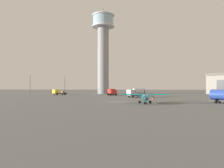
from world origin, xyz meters
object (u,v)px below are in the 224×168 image
truck_flatbed_yellow (58,92)px  light_post_east (30,82)px  airplane_teal (145,97)px  traffic_cone_near_left (212,100)px  truck_box_red (112,92)px  control_tower (103,45)px  truck_fuel_tanker_silver (137,92)px  traffic_cone_near_right (152,99)px  light_post_west (65,83)px

truck_flatbed_yellow → light_post_east: bearing=-72.7°
airplane_teal → traffic_cone_near_left: 18.97m
truck_flatbed_yellow → traffic_cone_near_left: truck_flatbed_yellow is taller
airplane_teal → truck_flatbed_yellow: bearing=-139.6°
truck_box_red → traffic_cone_near_left: size_ratio=8.77×
airplane_teal → control_tower: bearing=-162.6°
truck_box_red → light_post_east: 40.05m
control_tower → traffic_cone_near_left: size_ratio=61.60×
control_tower → light_post_east: control_tower is taller
light_post_east → truck_box_red: bearing=-11.2°
truck_fuel_tanker_silver → truck_box_red: (-9.69, 14.64, -0.15)m
control_tower → truck_flatbed_yellow: size_ratio=6.86×
light_post_east → traffic_cone_near_left: (66.76, -40.45, -5.40)m
airplane_teal → traffic_cone_near_left: size_ratio=14.18×
traffic_cone_near_right → truck_box_red: bearing=115.2°
truck_fuel_tanker_silver → traffic_cone_near_right: size_ratio=9.64×
airplane_teal → light_post_east: bearing=-132.6°
control_tower → light_post_east: 39.60m
control_tower → traffic_cone_near_left: (33.76, -51.50, -24.29)m
truck_flatbed_yellow → control_tower: bearing=171.5°
airplane_teal → truck_box_red: size_ratio=1.62×
truck_flatbed_yellow → light_post_west: 8.44m
airplane_teal → truck_box_red: (-10.65, 40.98, 0.13)m
truck_box_red → traffic_cone_near_right: truck_box_red is taller
truck_flatbed_yellow → traffic_cone_near_left: bearing=93.7°
control_tower → truck_flatbed_yellow: (-17.56, -16.81, -23.47)m
truck_fuel_tanker_silver → traffic_cone_near_left: truck_fuel_tanker_silver is taller
control_tower → traffic_cone_near_left: 66.20m
airplane_teal → traffic_cone_near_right: size_ratio=14.53×
control_tower → traffic_cone_near_right: size_ratio=63.15×
traffic_cone_near_left → traffic_cone_near_right: bearing=164.4°
control_tower → light_post_west: 27.46m
airplane_teal → truck_fuel_tanker_silver: size_ratio=1.51×
control_tower → truck_box_red: 30.40m
traffic_cone_near_left → truck_box_red: bearing=130.2°
control_tower → truck_box_red: (6.06, -18.78, -23.12)m
control_tower → light_post_east: (-33.01, -11.05, -18.89)m
truck_box_red → light_post_east: bearing=-121.9°
light_post_east → truck_fuel_tanker_silver: bearing=-24.6°
traffic_cone_near_left → traffic_cone_near_right: 14.71m
traffic_cone_near_right → light_post_east: bearing=145.3°
light_post_west → traffic_cone_near_right: light_post_west is taller
truck_box_red → traffic_cone_near_right: (13.53, -28.76, -1.18)m
truck_fuel_tanker_silver → truck_flatbed_yellow: (-33.32, 16.61, -0.50)m
truck_box_red → light_post_west: size_ratio=0.72×
control_tower → light_post_west: control_tower is taller
truck_box_red → airplane_teal: bearing=-6.1°
traffic_cone_near_right → control_tower: bearing=112.4°
light_post_west → traffic_cone_near_right: 53.01m
airplane_teal → light_post_east: light_post_east is taller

